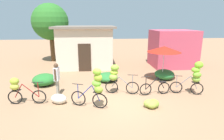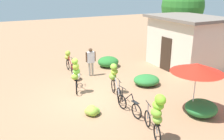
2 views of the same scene
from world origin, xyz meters
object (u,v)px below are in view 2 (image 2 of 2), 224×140
Objects in this scene: person_vendor at (91,59)px; bicycle_near_pile at (76,73)px; building_low at (185,42)px; market_umbrella at (197,68)px; produce_sack at (76,76)px; bicycle_leftmost at (69,59)px; bicycle_rightmost at (157,112)px; bicycle_center_loaded at (114,77)px; bicycle_by_shop at (129,105)px; banana_pile_on_ground at (92,111)px; tree_behind_building at (183,7)px.

bicycle_near_pile is at bearing -39.49° from person_vendor.
building_low is 6.27m from market_umbrella.
market_umbrella reaches higher than produce_sack.
bicycle_leftmost is 1.73m from produce_sack.
building_low is at bearing 131.35° from bicycle_rightmost.
bicycle_by_shop is at bearing -9.70° from bicycle_center_loaded.
building_low is 7.30m from bicycle_by_shop.
building_low is at bearing 120.53° from bicycle_by_shop.
bicycle_center_loaded is 1.03× the size of person_vendor.
bicycle_by_shop is (-1.18, -2.21, -1.59)m from market_umbrella.
bicycle_rightmost is (5.57, -6.32, -0.61)m from building_low.
bicycle_by_shop is 1.46m from banana_pile_on_ground.
tree_behind_building is 10.24m from market_umbrella.
market_umbrella is 2.63m from bicycle_rightmost.
building_low reaches higher than banana_pile_on_ground.
banana_pile_on_ground is (-1.75, -3.55, -1.77)m from market_umbrella.
person_vendor is (1.96, -8.23, -2.45)m from tree_behind_building.
building_low is 2.16× the size of market_umbrella.
bicycle_center_loaded is (-3.07, -1.89, -1.04)m from market_umbrella.
bicycle_by_shop is at bearing 7.79° from produce_sack.
bicycle_center_loaded is at bearing 170.30° from bicycle_by_shop.
bicycle_near_pile reaches higher than bicycle_by_shop.
banana_pile_on_ground is at bearing -116.17° from market_umbrella.
bicycle_center_loaded is at bearing 19.54° from produce_sack.
tree_behind_building is 3.11× the size of person_vendor.
market_umbrella reaches higher than bicycle_rightmost.
bicycle_center_loaded is 0.99× the size of bicycle_rightmost.
banana_pile_on_ground is 4.59m from person_vendor.
tree_behind_building is at bearing 93.25° from bicycle_leftmost.
person_vendor reaches higher than banana_pile_on_ground.
tree_behind_building is 6.60× the size of banana_pile_on_ground.
bicycle_near_pile is 1.04× the size of bicycle_center_loaded.
market_umbrella is 6.30m from person_vendor.
bicycle_center_loaded is (4.83, -8.24, -2.54)m from tree_behind_building.
produce_sack is at bearing -172.21° from bicycle_by_shop.
tree_behind_building reaches higher than banana_pile_on_ground.
building_low is 7.23m from bicycle_leftmost.
building_low reaches higher than bicycle_center_loaded.
building_low is 8.45m from bicycle_rightmost.
bicycle_rightmost is (0.73, -2.34, -0.93)m from market_umbrella.
person_vendor is at bearing 175.97° from bicycle_rightmost.
bicycle_center_loaded is at bearing -73.24° from building_low.
building_low is at bearing -37.78° from tree_behind_building.
bicycle_rightmost is at bearing -6.79° from bicycle_center_loaded.
bicycle_leftmost is at bearing -149.53° from person_vendor.
bicycle_near_pile reaches higher than banana_pile_on_ground.
market_umbrella is 1.27× the size of bicycle_leftmost.
bicycle_center_loaded is at bearing 173.21° from bicycle_rightmost.
bicycle_rightmost is (4.83, 1.04, 0.02)m from bicycle_near_pile.
building_low is 4.28m from tree_behind_building.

